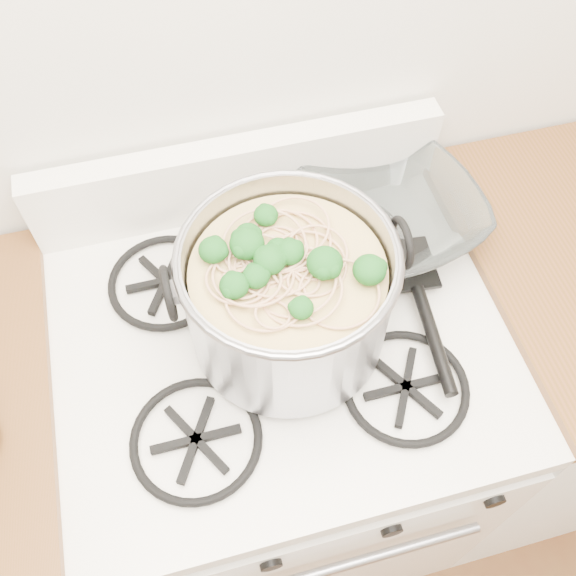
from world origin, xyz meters
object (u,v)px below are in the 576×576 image
(glass_bowl, at_px, (387,220))
(spatula, at_px, (409,262))
(gas_range, at_px, (282,434))
(stock_pot, at_px, (288,296))

(glass_bowl, bearing_deg, spatula, -85.79)
(gas_range, bearing_deg, stock_pot, -10.29)
(gas_range, xyz_separation_m, spatula, (0.25, 0.07, 0.50))
(glass_bowl, bearing_deg, stock_pot, -144.43)
(stock_pot, height_order, glass_bowl, stock_pot)
(gas_range, distance_m, spatula, 0.56)
(gas_range, xyz_separation_m, stock_pot, (0.01, -0.00, 0.59))
(spatula, height_order, glass_bowl, glass_bowl)
(stock_pot, relative_size, spatula, 1.15)
(spatula, xyz_separation_m, glass_bowl, (-0.01, 0.10, 0.00))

